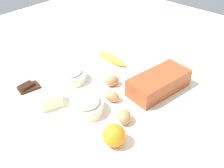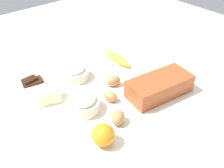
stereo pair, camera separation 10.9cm
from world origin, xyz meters
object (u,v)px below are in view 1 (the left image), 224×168
at_px(sugar_bowl, 71,75).
at_px(egg_beside_bowl, 112,96).
at_px(loaf_pan, 159,82).
at_px(chocolate_plate, 29,89).
at_px(egg_loose, 112,81).
at_px(banana, 111,58).
at_px(butter_block, 49,100).
at_px(egg_near_butter, 124,117).
at_px(flour_bowl, 87,105).
at_px(orange_fruit, 114,135).

height_order(sugar_bowl, egg_beside_bowl, sugar_bowl).
bearing_deg(sugar_bowl, loaf_pan, 121.56).
height_order(loaf_pan, egg_beside_bowl, loaf_pan).
relative_size(sugar_bowl, egg_beside_bowl, 2.24).
bearing_deg(chocolate_plate, sugar_bowl, 155.71).
bearing_deg(egg_loose, banana, -136.18).
distance_m(butter_block, chocolate_plate, 0.15).
height_order(banana, chocolate_plate, banana).
height_order(egg_near_butter, egg_loose, egg_near_butter).
distance_m(loaf_pan, sugar_bowl, 0.40).
distance_m(egg_beside_bowl, chocolate_plate, 0.37).
bearing_deg(egg_loose, loaf_pan, 122.10).
bearing_deg(flour_bowl, sugar_bowl, -115.37).
bearing_deg(flour_bowl, banana, -151.40).
distance_m(loaf_pan, butter_block, 0.47).
xyz_separation_m(egg_near_butter, egg_beside_bowl, (-0.06, -0.12, -0.00)).
relative_size(egg_beside_bowl, chocolate_plate, 0.46).
bearing_deg(butter_block, sugar_bowl, -157.79).
distance_m(egg_beside_bowl, egg_loose, 0.11).
height_order(loaf_pan, chocolate_plate, loaf_pan).
bearing_deg(orange_fruit, flour_bowl, -104.35).
distance_m(loaf_pan, orange_fruit, 0.36).
bearing_deg(egg_loose, flour_bowl, 13.18).
distance_m(sugar_bowl, orange_fruit, 0.42).
bearing_deg(egg_beside_bowl, loaf_pan, 151.97).
bearing_deg(egg_beside_bowl, flour_bowl, -13.15).
xyz_separation_m(sugar_bowl, chocolate_plate, (0.18, -0.08, -0.02)).
distance_m(flour_bowl, butter_block, 0.16).
relative_size(banana, orange_fruit, 2.37).
bearing_deg(flour_bowl, loaf_pan, 157.32).
bearing_deg(sugar_bowl, chocolate_plate, -24.29).
relative_size(sugar_bowl, orange_fruit, 1.69).
distance_m(egg_near_butter, chocolate_plate, 0.46).
height_order(butter_block, egg_beside_bowl, butter_block).
bearing_deg(egg_loose, orange_fruit, 43.51).
bearing_deg(butter_block, orange_fruit, 94.93).
xyz_separation_m(orange_fruit, egg_loose, (-0.25, -0.23, -0.02)).
xyz_separation_m(loaf_pan, orange_fruit, (0.35, 0.06, -0.00)).
xyz_separation_m(banana, butter_block, (0.42, 0.05, 0.01)).
relative_size(banana, butter_block, 2.11).
relative_size(sugar_bowl, butter_block, 1.50).
bearing_deg(egg_beside_bowl, egg_loose, -137.29).
bearing_deg(loaf_pan, banana, -88.13).
xyz_separation_m(sugar_bowl, egg_beside_bowl, (-0.02, 0.24, -0.01)).
distance_m(orange_fruit, egg_near_butter, 0.11).
bearing_deg(flour_bowl, egg_beside_bowl, 166.85).
height_order(loaf_pan, butter_block, loaf_pan).
height_order(flour_bowl, egg_near_butter, flour_bowl).
xyz_separation_m(flour_bowl, egg_near_butter, (-0.06, 0.15, -0.01)).
bearing_deg(orange_fruit, egg_loose, -136.49).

